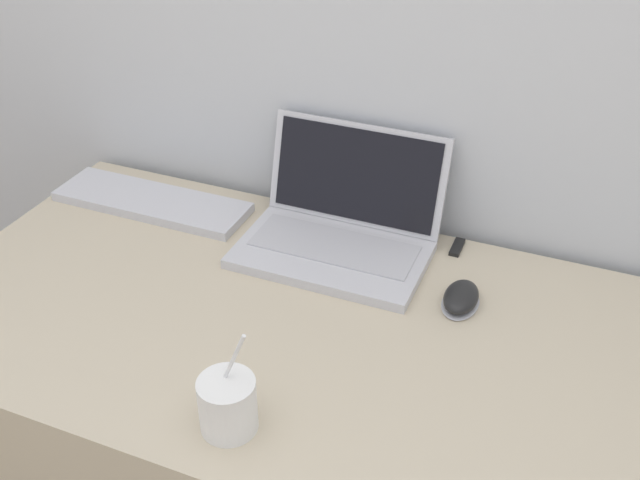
{
  "coord_description": "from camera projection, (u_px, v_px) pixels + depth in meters",
  "views": [
    {
      "loc": [
        0.37,
        -0.56,
        1.55
      ],
      "look_at": [
        -0.07,
        0.5,
        0.79
      ],
      "focal_mm": 42.0,
      "sensor_mm": 36.0,
      "label": 1
    }
  ],
  "objects": [
    {
      "name": "external_keyboard",
      "position": [
        152.0,
        202.0,
        1.63
      ],
      "size": [
        0.43,
        0.13,
        0.02
      ],
      "color": "silver",
      "rests_on": "desk"
    },
    {
      "name": "usb_stick",
      "position": [
        457.0,
        247.0,
        1.49
      ],
      "size": [
        0.02,
        0.06,
        0.01
      ],
      "color": "black",
      "rests_on": "desk"
    },
    {
      "name": "laptop",
      "position": [
        340.0,
        226.0,
        1.48
      ],
      "size": [
        0.37,
        0.28,
        0.22
      ],
      "color": "silver",
      "rests_on": "desk"
    },
    {
      "name": "computer_mouse",
      "position": [
        461.0,
        298.0,
        1.34
      ],
      "size": [
        0.07,
        0.11,
        0.03
      ],
      "color": "#B2B2B7",
      "rests_on": "desk"
    },
    {
      "name": "desk",
      "position": [
        326.0,
        465.0,
        1.49
      ],
      "size": [
        1.48,
        0.73,
        0.71
      ],
      "color": "beige",
      "rests_on": "ground_plane"
    },
    {
      "name": "drink_cup",
      "position": [
        228.0,
        404.0,
        1.08
      ],
      "size": [
        0.09,
        0.09,
        0.18
      ],
      "color": "white",
      "rests_on": "desk"
    }
  ]
}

